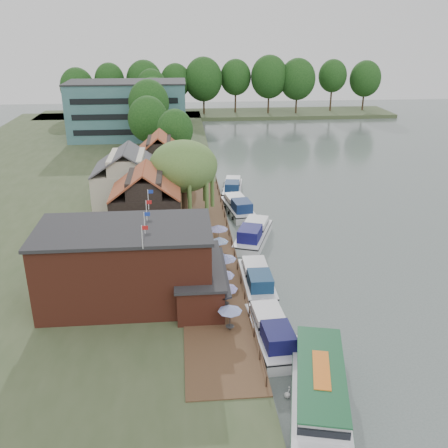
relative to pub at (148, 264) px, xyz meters
name	(u,v)px	position (x,y,z in m)	size (l,w,h in m)	color
ground	(296,296)	(14.00, 1.00, -4.65)	(260.00, 260.00, 0.00)	#4E5A56
land_bank	(60,189)	(-16.00, 36.00, -4.15)	(50.00, 140.00, 1.00)	#384728
quay_deck	(208,247)	(6.00, 11.00, -3.60)	(6.00, 50.00, 0.10)	#47301E
quay_rail	(231,241)	(8.70, 11.50, -3.15)	(0.20, 49.00, 1.00)	black
pub	(148,264)	(0.00, 0.00, 0.00)	(20.00, 11.00, 7.30)	maroon
hotel_block	(128,110)	(-8.00, 71.00, 2.50)	(25.40, 12.40, 12.30)	#38666B
cottage_a	(146,202)	(-1.00, 15.00, 0.60)	(8.60, 7.60, 8.50)	black
cottage_b	(128,179)	(-4.00, 25.00, 0.60)	(9.60, 8.60, 8.50)	beige
cottage_c	(160,161)	(0.00, 34.00, 0.60)	(7.60, 7.60, 8.50)	black
willow	(184,181)	(3.50, 20.00, 1.56)	(8.60, 8.60, 10.43)	#476B2D
umbrella_0	(230,318)	(6.83, -5.84, -2.36)	(2.03, 2.03, 2.38)	navy
umbrella_1	(226,295)	(6.79, -2.20, -2.36)	(2.21, 2.21, 2.38)	#221B96
umbrella_2	(222,282)	(6.74, 0.38, -2.36)	(2.28, 2.28, 2.38)	#1B2095
umbrella_3	(225,265)	(7.26, 3.85, -2.36)	(2.34, 2.34, 2.38)	navy
umbrella_4	(212,260)	(6.05, 5.14, -2.36)	(2.45, 2.45, 2.38)	navy
umbrella_5	(219,247)	(7.05, 8.15, -2.36)	(2.01, 2.01, 2.38)	navy
umbrella_6	(218,234)	(7.21, 11.62, -2.36)	(2.28, 2.28, 2.38)	navy
cruiser_0	(272,329)	(10.31, -6.24, -3.40)	(3.32, 10.26, 2.50)	silver
cruiser_1	(257,277)	(10.46, 3.07, -3.43)	(3.24, 10.01, 2.43)	silver
cruiser_2	(253,232)	(11.69, 14.36, -3.33)	(3.48, 10.75, 2.64)	white
cruiser_3	(238,205)	(10.97, 24.23, -3.40)	(3.31, 10.24, 2.50)	white
cruiser_4	(233,186)	(11.15, 33.38, -3.48)	(3.13, 9.68, 2.34)	silver
tour_boat	(320,394)	(12.11, -14.56, -3.12)	(3.96, 14.06, 3.07)	silver
swan	(287,395)	(10.24, -12.95, -4.43)	(0.44, 0.44, 0.44)	white
bank_tree_0	(176,141)	(2.41, 42.66, 1.72)	(6.02, 6.02, 10.74)	#143811
bank_tree_1	(149,127)	(-2.60, 52.59, 2.15)	(7.40, 7.40, 11.60)	#143811
bank_tree_2	(149,115)	(-2.76, 60.28, 3.23)	(7.98, 7.98, 13.76)	#143811
bank_tree_3	(154,105)	(-2.64, 77.97, 2.57)	(8.08, 8.08, 12.45)	#143811
bank_tree_4	(159,103)	(-1.77, 86.51, 1.74)	(6.74, 6.74, 10.78)	#143811
bank_tree_5	(152,94)	(-3.82, 94.36, 2.83)	(7.92, 7.92, 12.95)	#143811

